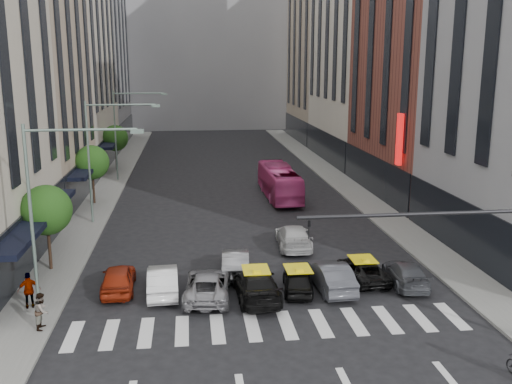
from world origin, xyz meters
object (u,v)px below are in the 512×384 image
object	(u,v)px
bus	(279,182)
pedestrian_near	(42,311)
taxi_center	(298,280)
pedestrian_far	(29,290)
streetlamp_near	(51,194)
streetlamp_mid	(101,146)
taxi_left	(256,284)
car_red	(118,278)
car_white_front	(163,280)
streetlamp_far	(124,123)

from	to	relation	value
bus	pedestrian_near	distance (m)	28.52
taxi_center	pedestrian_far	xyz separation A→B (m)	(-13.37, -0.77, 0.42)
streetlamp_near	taxi_center	bearing A→B (deg)	6.21
taxi_center	streetlamp_near	bearing A→B (deg)	13.47
streetlamp_mid	taxi_left	world-z (taller)	streetlamp_mid
streetlamp_near	bus	bearing A→B (deg)	57.75
car_red	streetlamp_mid	bearing A→B (deg)	-81.37
streetlamp_mid	taxi_left	size ratio (longest dim) A/B	1.73
streetlamp_near	car_white_front	bearing A→B (deg)	21.62
car_white_front	pedestrian_near	distance (m)	6.39
taxi_center	streetlamp_far	bearing A→B (deg)	-61.60
streetlamp_far	streetlamp_near	bearing A→B (deg)	-90.00
streetlamp_far	car_white_front	world-z (taller)	streetlamp_far
pedestrian_near	pedestrian_far	xyz separation A→B (m)	(-1.14, 2.35, 0.06)
car_white_front	bus	bearing A→B (deg)	-116.92
car_white_front	pedestrian_far	world-z (taller)	pedestrian_far
streetlamp_near	taxi_left	size ratio (longest dim) A/B	1.73
taxi_left	taxi_center	bearing A→B (deg)	-169.54
pedestrian_far	bus	bearing A→B (deg)	-141.84
streetlamp_mid	pedestrian_near	world-z (taller)	streetlamp_mid
taxi_center	pedestrian_far	world-z (taller)	pedestrian_far
bus	pedestrian_near	world-z (taller)	bus
pedestrian_far	streetlamp_mid	bearing A→B (deg)	-111.86
streetlamp_near	car_white_front	distance (m)	7.33
streetlamp_near	bus	world-z (taller)	streetlamp_near
streetlamp_mid	bus	xyz separation A→B (m)	(14.29, 6.65, -4.47)
car_red	bus	distance (m)	23.37
bus	streetlamp_near	bearing A→B (deg)	56.66
taxi_left	bus	world-z (taller)	bus
streetlamp_far	car_white_front	bearing A→B (deg)	-80.89
bus	pedestrian_far	xyz separation A→B (m)	(-15.79, -22.12, -0.38)
car_white_front	pedestrian_near	xyz separation A→B (m)	(-5.18, -3.73, 0.26)
car_red	pedestrian_near	distance (m)	5.18
streetlamp_near	car_white_front	xyz separation A→B (m)	(4.83, 1.91, -5.18)
taxi_left	taxi_center	world-z (taller)	taxi_left
streetlamp_near	streetlamp_mid	distance (m)	16.00
streetlamp_near	streetlamp_mid	size ratio (longest dim) A/B	1.00
car_white_front	pedestrian_far	size ratio (longest dim) A/B	2.44
streetlamp_mid	streetlamp_far	xyz separation A→B (m)	(0.00, 16.00, 0.00)
car_white_front	streetlamp_mid	bearing A→B (deg)	-73.48
car_red	bus	size ratio (longest dim) A/B	0.41
car_red	car_white_front	world-z (taller)	car_white_front
streetlamp_near	pedestrian_far	xyz separation A→B (m)	(-1.50, 0.53, -4.85)
taxi_left	pedestrian_far	xyz separation A→B (m)	(-11.09, -0.24, 0.30)
pedestrian_near	bus	bearing A→B (deg)	-28.10
streetlamp_far	taxi_left	world-z (taller)	streetlamp_far
pedestrian_far	taxi_left	bearing A→B (deg)	164.90
streetlamp_far	car_red	bearing A→B (deg)	-85.18
streetlamp_near	taxi_left	world-z (taller)	streetlamp_near
pedestrian_near	car_red	bearing A→B (deg)	-30.56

